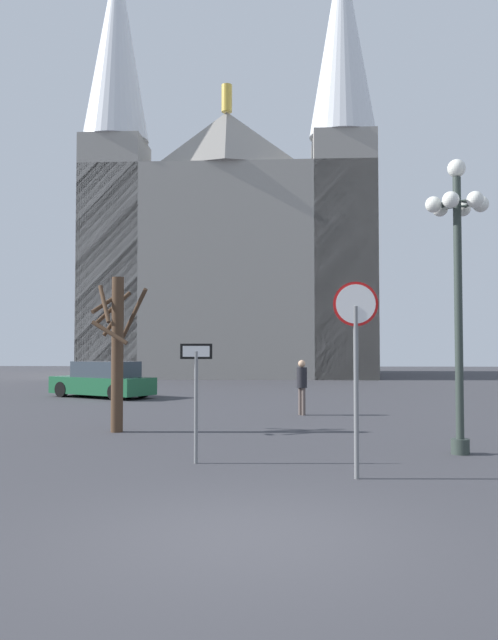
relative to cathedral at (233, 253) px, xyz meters
The scene contains 8 objects.
ground_plane 40.05m from the cathedral, 85.84° to the right, with size 120.00×120.00×0.00m, color #38383D.
cathedral is the anchor object (origin of this frame).
stop_sign 36.66m from the cathedral, 82.94° to the right, with size 0.73×0.08×3.17m.
one_way_arrow_sign 35.39m from the cathedral, 87.21° to the right, with size 0.59×0.07×2.17m.
street_lamp 34.38m from the cathedral, 78.53° to the right, with size 1.26×1.14×5.88m.
bare_tree 31.15m from the cathedral, 91.56° to the right, with size 1.41×1.34×3.85m.
parked_car_near_green 21.90m from the cathedral, 101.46° to the right, with size 4.78×3.80×1.50m.
pedestrian_walking 27.76m from the cathedral, 81.49° to the right, with size 0.32×0.32×1.70m.
Camera 1 is at (0.30, -7.21, 2.13)m, focal length 35.84 mm.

